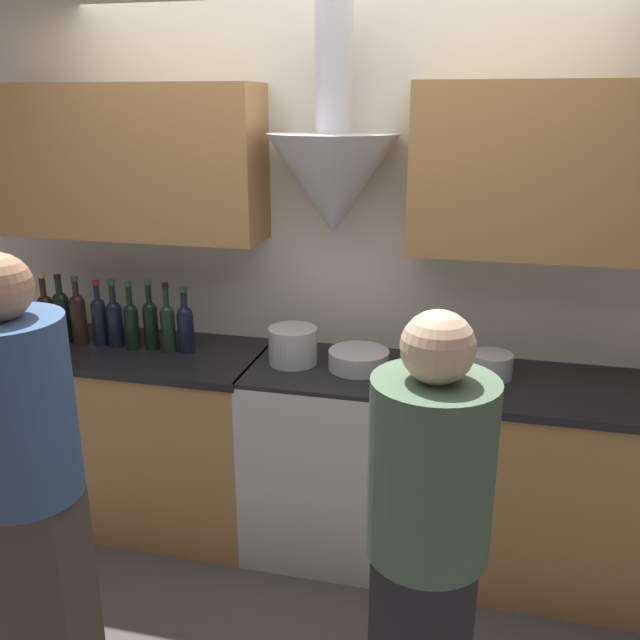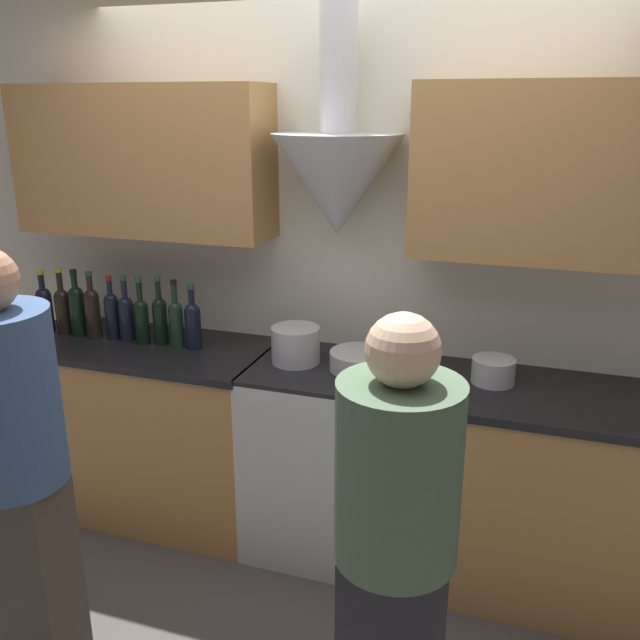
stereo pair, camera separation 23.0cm
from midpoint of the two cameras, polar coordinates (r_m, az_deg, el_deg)
The scene contains 21 objects.
ground_plane at distance 3.25m, azimuth -3.31°, elevation -21.58°, with size 12.00×12.00×0.00m, color #4C4744.
wall_back at distance 3.17m, azimuth -0.77°, elevation 7.09°, with size 8.40×0.58×2.60m.
counter_left at distance 3.63m, azimuth -16.90°, elevation -9.19°, with size 1.30×0.62×0.93m.
counter_right at distance 3.19m, azimuth 15.28°, elevation -13.03°, with size 1.22×0.62×0.93m.
stove_range at distance 3.27m, azimuth -1.62°, elevation -11.40°, with size 0.68×0.60×0.93m.
wine_bottle_0 at distance 3.73m, azimuth -25.14°, elevation 0.47°, with size 0.08×0.08×0.33m.
wine_bottle_1 at distance 3.67m, azimuth -23.76°, elevation 0.42°, with size 0.08×0.08×0.34m.
wine_bottle_2 at distance 3.61m, azimuth -22.65°, elevation 0.45°, with size 0.08×0.08×0.34m.
wine_bottle_3 at distance 3.55m, azimuth -21.45°, elevation 0.28°, with size 0.08×0.08×0.34m.
wine_bottle_4 at distance 3.51m, azimuth -19.91°, elevation 0.11°, with size 0.07×0.07×0.32m.
wine_bottle_5 at distance 3.47m, azimuth -18.74°, elevation -0.05°, with size 0.08×0.08×0.33m.
wine_bottle_6 at distance 3.40m, azimuth -17.49°, elevation -0.27°, with size 0.07×0.07×0.33m.
wine_bottle_7 at distance 3.38m, azimuth -15.99°, elevation -0.17°, with size 0.07×0.07×0.34m.
wine_bottle_8 at distance 3.31m, azimuth -14.64°, elevation -0.44°, with size 0.07×0.07×0.34m.
wine_bottle_9 at distance 3.29m, azimuth -13.24°, elevation -0.53°, with size 0.08×0.08×0.32m.
stock_pot at distance 3.09m, azimuth -4.43°, elevation -2.18°, with size 0.22×0.22×0.17m.
mixing_bowl at distance 3.03m, azimuth 1.12°, elevation -3.38°, with size 0.27×0.27×0.08m.
orange_fruit at distance 2.79m, azimuth 7.03°, elevation -5.50°, with size 0.08×0.08×0.08m.
saucepan at distance 3.00m, azimuth 12.10°, elevation -3.78°, with size 0.18×0.18×0.11m.
person_foreground_left at distance 2.38m, azimuth -26.04°, elevation -12.80°, with size 0.34×0.34×1.67m.
person_foreground_right at distance 2.05m, azimuth 5.65°, elevation -18.41°, with size 0.35×0.35×1.56m.
Camera 1 is at (0.65, -2.43, 2.07)m, focal length 38.00 mm.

